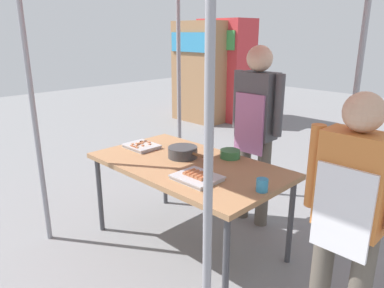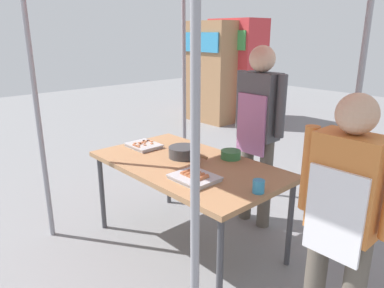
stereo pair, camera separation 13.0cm
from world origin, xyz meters
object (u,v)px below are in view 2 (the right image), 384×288
at_px(drink_cup_near_edge, 259,186).
at_px(vendor_woman, 259,123).
at_px(stall_table, 187,169).
at_px(tray_meat_skewers, 144,145).
at_px(neighbor_stall_right, 237,70).
at_px(tray_grilled_sausages, 195,177).
at_px(neighbor_stall_left, 211,72).
at_px(customer_nearby, 343,211).
at_px(condiment_bowl, 231,154).
at_px(cooking_wok, 184,152).

height_order(drink_cup_near_edge, vendor_woman, vendor_woman).
xyz_separation_m(stall_table, tray_meat_skewers, (-0.58, -0.02, 0.07)).
bearing_deg(drink_cup_near_edge, stall_table, 177.49).
height_order(stall_table, tray_meat_skewers, tray_meat_skewers).
height_order(tray_meat_skewers, neighbor_stall_right, neighbor_stall_right).
distance_m(tray_grilled_sausages, drink_cup_near_edge, 0.47).
height_order(neighbor_stall_left, neighbor_stall_right, neighbor_stall_right).
bearing_deg(tray_meat_skewers, customer_nearby, -2.52).
bearing_deg(drink_cup_near_edge, neighbor_stall_right, 132.43).
bearing_deg(drink_cup_near_edge, condiment_bowl, 147.02).
xyz_separation_m(drink_cup_near_edge, vendor_woman, (-0.61, 0.77, 0.19)).
bearing_deg(stall_table, customer_nearby, -4.36).
height_order(condiment_bowl, vendor_woman, vendor_woman).
height_order(tray_meat_skewers, cooking_wok, cooking_wok).
distance_m(stall_table, condiment_bowl, 0.39).
relative_size(condiment_bowl, drink_cup_near_edge, 1.89).
relative_size(tray_grilled_sausages, neighbor_stall_right, 0.16).
distance_m(stall_table, tray_grilled_sausages, 0.36).
relative_size(tray_grilled_sausages, drink_cup_near_edge, 3.60).
bearing_deg(drink_cup_near_edge, vendor_woman, 128.22).
xyz_separation_m(tray_meat_skewers, vendor_woman, (0.71, 0.76, 0.22)).
xyz_separation_m(tray_meat_skewers, neighbor_stall_right, (-2.31, 3.96, 0.24)).
xyz_separation_m(stall_table, tray_grilled_sausages, (0.30, -0.20, 0.07)).
bearing_deg(drink_cup_near_edge, customer_nearby, -6.61).
distance_m(tray_grilled_sausages, cooking_wok, 0.50).
distance_m(tray_meat_skewers, cooking_wok, 0.46).
bearing_deg(neighbor_stall_left, tray_meat_skewers, -53.58).
distance_m(stall_table, neighbor_stall_right, 4.90).
height_order(tray_grilled_sausages, drink_cup_near_edge, drink_cup_near_edge).
height_order(cooking_wok, vendor_woman, vendor_woman).
bearing_deg(stall_table, cooking_wok, 151.17).
bearing_deg(customer_nearby, tray_meat_skewers, 177.48).
distance_m(stall_table, drink_cup_near_edge, 0.74).
xyz_separation_m(condiment_bowl, vendor_woman, (-0.03, 0.40, 0.20)).
xyz_separation_m(drink_cup_near_edge, customer_nearby, (0.60, -0.07, 0.08)).
bearing_deg(tray_grilled_sausages, vendor_woman, 100.14).
height_order(stall_table, condiment_bowl, condiment_bowl).
bearing_deg(vendor_woman, condiment_bowl, 94.61).
xyz_separation_m(tray_meat_skewers, cooking_wok, (0.45, 0.09, 0.03)).
distance_m(tray_grilled_sausages, neighbor_stall_left, 5.00).
bearing_deg(vendor_woman, neighbor_stall_left, -39.60).
bearing_deg(cooking_wok, vendor_woman, 68.85).
bearing_deg(condiment_bowl, stall_table, -115.39).
relative_size(tray_grilled_sausages, cooking_wok, 0.78).
xyz_separation_m(stall_table, vendor_woman, (0.13, 0.74, 0.29)).
distance_m(customer_nearby, neighbor_stall_left, 5.70).
xyz_separation_m(cooking_wok, customer_nearby, (1.46, -0.17, 0.07)).
distance_m(tray_grilled_sausages, condiment_bowl, 0.55).
bearing_deg(cooking_wok, tray_meat_skewers, -169.04).
relative_size(tray_grilled_sausages, condiment_bowl, 1.91).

